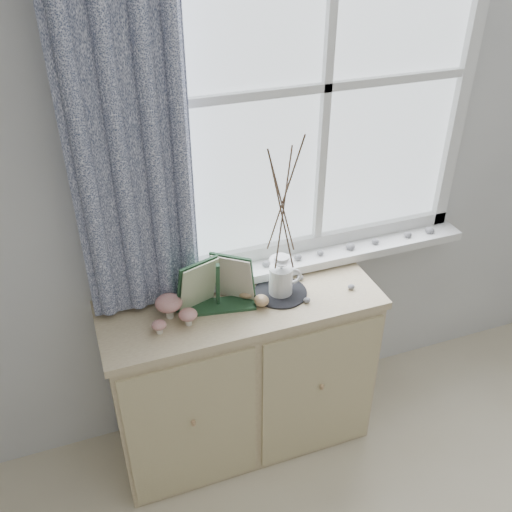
{
  "coord_description": "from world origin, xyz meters",
  "views": [
    {
      "loc": [
        -0.75,
        -0.06,
        2.33
      ],
      "look_at": [
        -0.1,
        1.7,
        1.1
      ],
      "focal_mm": 40.0,
      "sensor_mm": 36.0,
      "label": 1
    }
  ],
  "objects_px": {
    "twig_pitcher": "(283,203)",
    "botanical_book": "(219,287)",
    "sideboard": "(243,375)",
    "toadstool_cluster": "(172,308)"
  },
  "relations": [
    {
      "from": "sideboard",
      "to": "toadstool_cluster",
      "type": "xyz_separation_m",
      "value": [
        -0.3,
        -0.02,
        0.49
      ]
    },
    {
      "from": "sideboard",
      "to": "twig_pitcher",
      "type": "height_order",
      "value": "twig_pitcher"
    },
    {
      "from": "botanical_book",
      "to": "toadstool_cluster",
      "type": "bearing_deg",
      "value": -172.6
    },
    {
      "from": "sideboard",
      "to": "twig_pitcher",
      "type": "bearing_deg",
      "value": 0.74
    },
    {
      "from": "botanical_book",
      "to": "twig_pitcher",
      "type": "bearing_deg",
      "value": 15.6
    },
    {
      "from": "sideboard",
      "to": "botanical_book",
      "type": "height_order",
      "value": "botanical_book"
    },
    {
      "from": "twig_pitcher",
      "to": "botanical_book",
      "type": "bearing_deg",
      "value": -163.33
    },
    {
      "from": "twig_pitcher",
      "to": "toadstool_cluster",
      "type": "bearing_deg",
      "value": -166.68
    },
    {
      "from": "sideboard",
      "to": "toadstool_cluster",
      "type": "distance_m",
      "value": 0.57
    },
    {
      "from": "sideboard",
      "to": "twig_pitcher",
      "type": "relative_size",
      "value": 1.56
    }
  ]
}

